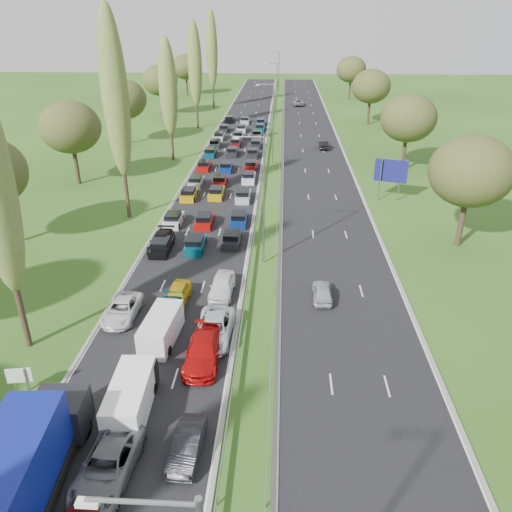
# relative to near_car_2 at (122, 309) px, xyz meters

# --- Properties ---
(ground) EXTENTS (260.00, 260.00, 0.00)m
(ground) POSITION_rel_near_car_2_xyz_m (10.45, 47.05, -0.70)
(ground) COLOR #284C17
(ground) RESTS_ON ground
(near_carriageway) EXTENTS (10.50, 215.00, 0.04)m
(near_carriageway) POSITION_rel_near_car_2_xyz_m (3.70, 49.55, -0.70)
(near_carriageway) COLOR black
(near_carriageway) RESTS_ON ground
(far_carriageway) EXTENTS (10.50, 215.00, 0.04)m
(far_carriageway) POSITION_rel_near_car_2_xyz_m (17.20, 49.55, -0.70)
(far_carriageway) COLOR black
(far_carriageway) RESTS_ON ground
(central_reservation) EXTENTS (2.36, 215.00, 0.32)m
(central_reservation) POSITION_rel_near_car_2_xyz_m (10.45, 49.55, -0.15)
(central_reservation) COLOR gray
(central_reservation) RESTS_ON ground
(lamp_columns) EXTENTS (0.18, 140.18, 12.00)m
(lamp_columns) POSITION_rel_near_car_2_xyz_m (10.45, 45.05, 5.30)
(lamp_columns) COLOR gray
(lamp_columns) RESTS_ON ground
(poplar_row) EXTENTS (2.80, 127.80, 22.44)m
(poplar_row) POSITION_rel_near_car_2_xyz_m (-5.55, 35.22, 11.68)
(poplar_row) COLOR #2D2116
(poplar_row) RESTS_ON ground
(woodland_left) EXTENTS (8.00, 166.00, 11.10)m
(woodland_left) POSITION_rel_near_car_2_xyz_m (-16.05, 29.67, 6.98)
(woodland_left) COLOR #2D2116
(woodland_left) RESTS_ON ground
(woodland_right) EXTENTS (8.00, 153.00, 11.10)m
(woodland_right) POSITION_rel_near_car_2_xyz_m (29.95, 33.72, 6.98)
(woodland_right) COLOR #2D2116
(woodland_right) RESTS_ON ground
(traffic_queue_fill) EXTENTS (9.05, 69.62, 0.80)m
(traffic_queue_fill) POSITION_rel_near_car_2_xyz_m (3.69, 44.53, -0.26)
(traffic_queue_fill) COLOR black
(traffic_queue_fill) RESTS_ON ground
(near_car_2) EXTENTS (2.35, 4.94, 1.36)m
(near_car_2) POSITION_rel_near_car_2_xyz_m (0.00, 0.00, 0.00)
(near_car_2) COLOR silver
(near_car_2) RESTS_ON near_carriageway
(near_car_3) EXTENTS (2.06, 5.07, 1.47)m
(near_car_3) POSITION_rel_near_car_2_xyz_m (0.14, 12.69, 0.05)
(near_car_3) COLOR black
(near_car_3) RESTS_ON near_carriageway
(near_car_6) EXTENTS (2.91, 5.69, 1.54)m
(near_car_6) POSITION_rel_near_car_2_xyz_m (3.65, -14.62, 0.09)
(near_car_6) COLOR slate
(near_car_6) RESTS_ON near_carriageway
(near_car_7) EXTENTS (1.99, 4.68, 1.35)m
(near_car_7) POSITION_rel_near_car_2_xyz_m (3.67, -0.16, -0.01)
(near_car_7) COLOR #054850
(near_car_7) RESTS_ON near_carriageway
(near_car_8) EXTENTS (1.85, 4.34, 1.46)m
(near_car_8) POSITION_rel_near_car_2_xyz_m (3.81, 2.36, 0.05)
(near_car_8) COLOR gold
(near_car_8) RESTS_ON near_carriageway
(near_car_9) EXTENTS (1.64, 4.17, 1.35)m
(near_car_9) POSITION_rel_near_car_2_xyz_m (7.38, -12.98, -0.01)
(near_car_9) COLOR black
(near_car_9) RESTS_ON near_carriageway
(near_car_10) EXTENTS (2.88, 5.79, 1.57)m
(near_car_10) POSITION_rel_near_car_2_xyz_m (7.40, -2.39, 0.11)
(near_car_10) COLOR silver
(near_car_10) RESTS_ON near_carriageway
(near_car_11) EXTENTS (2.25, 5.51, 1.60)m
(near_car_11) POSITION_rel_near_car_2_xyz_m (7.03, -5.06, 0.12)
(near_car_11) COLOR #B00A0B
(near_car_11) RESTS_ON near_carriageway
(near_car_12) EXTENTS (2.06, 4.74, 1.59)m
(near_car_12) POSITION_rel_near_car_2_xyz_m (7.26, 3.93, 0.11)
(near_car_12) COLOR white
(near_car_12) RESTS_ON near_carriageway
(far_car_0) EXTENTS (1.63, 3.92, 1.33)m
(far_car_0) POSITION_rel_near_car_2_xyz_m (15.54, 3.61, -0.02)
(far_car_0) COLOR #9DA0A6
(far_car_0) RESTS_ON far_carriageway
(far_car_1) EXTENTS (1.49, 4.16, 1.36)m
(far_car_1) POSITION_rel_near_car_2_xyz_m (19.07, 54.80, 0.00)
(far_car_1) COLOR black
(far_car_1) RESTS_ON far_carriageway
(far_car_2) EXTENTS (2.86, 5.72, 1.56)m
(far_car_2) POSITION_rel_near_car_2_xyz_m (15.64, 100.50, 0.10)
(far_car_2) COLOR gray
(far_car_2) RESTS_ON far_carriageway
(blue_lorry) EXTENTS (2.79, 10.04, 4.24)m
(blue_lorry) POSITION_rel_near_car_2_xyz_m (0.37, -16.09, 1.48)
(blue_lorry) COLOR black
(blue_lorry) RESTS_ON near_carriageway
(white_van_front) EXTENTS (2.10, 5.36, 2.15)m
(white_van_front) POSITION_rel_near_car_2_xyz_m (3.55, -9.82, 0.40)
(white_van_front) COLOR white
(white_van_front) RESTS_ON near_carriageway
(white_van_rear) EXTENTS (1.98, 5.06, 2.03)m
(white_van_rear) POSITION_rel_near_car_2_xyz_m (3.73, -2.68, 0.34)
(white_van_rear) COLOR silver
(white_van_rear) RESTS_ON near_carriageway
(info_sign) EXTENTS (1.49, 0.36, 2.10)m
(info_sign) POSITION_rel_near_car_2_xyz_m (-3.45, -9.08, 0.67)
(info_sign) COLOR gray
(info_sign) RESTS_ON ground
(direction_sign) EXTENTS (3.83, 1.35, 5.20)m
(direction_sign) POSITION_rel_near_car_2_xyz_m (25.35, 28.32, 2.87)
(direction_sign) COLOR gray
(direction_sign) RESTS_ON ground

